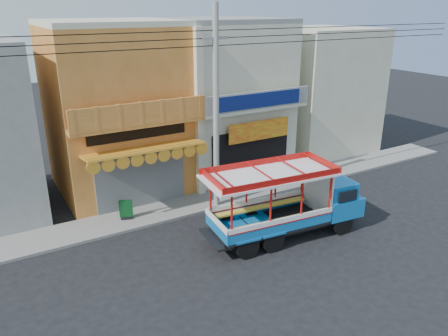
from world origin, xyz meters
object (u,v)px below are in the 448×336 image
Objects in this scene: utility_pole at (219,100)px; potted_plant_b at (262,175)px; green_sign at (126,211)px; songthaew_truck at (296,201)px; potted_plant_a at (269,175)px.

utility_pole is 5.57m from potted_plant_b.
utility_pole reaches higher than green_sign.
potted_plant_b is at bearing 69.72° from songthaew_truck.
potted_plant_a is 0.39m from potted_plant_b.
potted_plant_a reaches higher than green_sign.
green_sign is at bearing 170.47° from utility_pole.
green_sign is at bearing 141.03° from songthaew_truck.
potted_plant_a is (3.49, 0.85, -4.45)m from utility_pole.
utility_pole reaches higher than potted_plant_a.
potted_plant_b is (-0.33, 0.20, -0.02)m from potted_plant_a.
utility_pole reaches higher than potted_plant_b.
potted_plant_a is at bearing 13.68° from utility_pole.
songthaew_truck is 5.28m from potted_plant_b.
utility_pole is at bearing -9.53° from green_sign.
potted_plant_a is (2.14, 4.67, -0.89)m from songthaew_truck.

